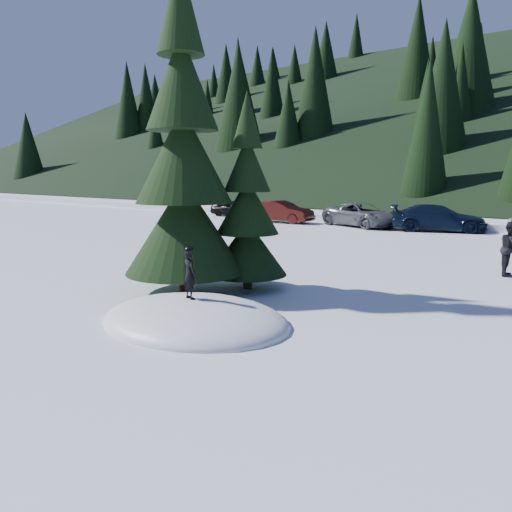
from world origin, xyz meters
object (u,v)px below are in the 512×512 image
Objects in this scene: adult_0 at (511,249)px; car_3 at (438,218)px; spruce_tall at (183,168)px; car_0 at (234,208)px; spruce_short at (247,214)px; child_skier at (190,274)px; car_1 at (281,212)px; car_2 at (361,215)px.

adult_0 is 0.34× the size of car_3.
car_3 is at bearing 16.25° from adult_0.
spruce_tall reaches higher than adult_0.
car_0 is 0.72× the size of car_3.
car_0 is (-16.44, 17.92, -1.47)m from spruce_short.
child_skier reaches higher than car_0.
child_skier is 20.86m from car_3.
child_skier is at bearing 163.19° from car_3.
spruce_tall is at bearing 128.99° from adult_0.
child_skier reaches higher than car_1.
adult_0 is at bearing -128.13° from car_1.
spruce_short is 3.47m from child_skier.
child_skier is 22.66m from car_1.
car_3 is at bearing -66.75° from car_2.
child_skier is 0.21× the size of car_2.
adult_0 is at bearing -124.33° from car_0.
adult_0 is (5.28, 6.60, -1.24)m from spruce_short.
car_1 is (-16.02, 9.63, -0.15)m from adult_0.
child_skier is at bearing -147.16° from car_0.
spruce_short is (1.00, 1.40, -1.22)m from spruce_tall.
car_1 is 0.84× the size of car_2.
adult_0 is 0.47× the size of car_0.
child_skier is 0.29× the size of car_0.
spruce_tall is 2.11m from spruce_short.
car_0 is (-21.72, 11.32, -0.23)m from adult_0.
car_3 is (-1.88, 20.77, -0.28)m from child_skier.
car_0 is at bearing 66.38° from car_1.
car_3 is at bearing -72.66° from child_skier.
car_0 is at bearing 128.63° from spruce_tall.
car_1 is 0.85× the size of car_3.
car_0 is at bearing 105.59° from car_2.
adult_0 is 0.33× the size of car_2.
adult_0 is 12.63m from car_3.
spruce_short is at bearing -60.11° from child_skier.
car_0 is 5.94m from car_1.
car_2 is (11.01, -0.64, 0.09)m from car_0.
spruce_tall is at bearing 157.64° from car_3.
car_2 is at bearing 103.34° from spruce_tall.
spruce_tall is 3.51m from child_skier.
car_3 is (-6.15, 11.03, -0.12)m from adult_0.
child_skier reaches higher than car_2.
adult_0 is 24.49m from car_0.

